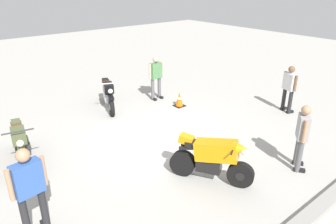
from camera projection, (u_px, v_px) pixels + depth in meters
name	position (u px, v px, depth m)	size (l,w,h in m)	color
ground_plane	(156.00, 138.00, 9.28)	(40.00, 40.00, 0.00)	#ADAAA3
curb_edge	(304.00, 221.00, 5.99)	(14.00, 0.30, 0.15)	gray
motorcycle_black_cruiser	(108.00, 94.00, 11.21)	(0.99, 1.98, 1.09)	black
motorcycle_orange_sportbike	(212.00, 158.00, 7.12)	(1.12, 1.79, 1.14)	black
motorcycle_olive_vintage	(20.00, 144.00, 7.93)	(0.81, 1.94, 1.07)	black
person_in_blue_shirt	(29.00, 187.00, 5.44)	(0.68, 0.36, 1.76)	#262628
person_in_gray_shirt	(302.00, 134.00, 7.45)	(0.57, 0.51, 1.65)	#59595B
person_in_green_shirt	(156.00, 75.00, 11.91)	(0.65, 0.32, 1.66)	#59595B
person_in_white_shirt	(289.00, 86.00, 10.74)	(0.42, 0.63, 1.63)	#262628
traffic_cone	(179.00, 99.00, 11.47)	(0.36, 0.36, 0.53)	black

